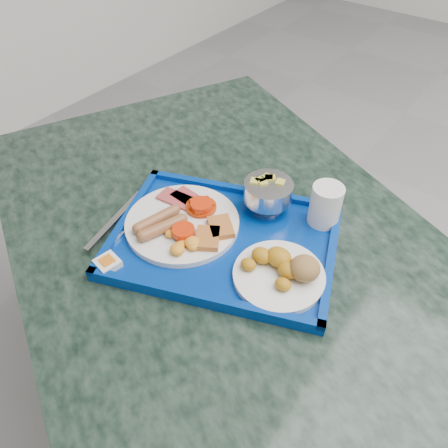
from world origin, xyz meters
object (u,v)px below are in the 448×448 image
(table, at_px, (224,291))
(tray, at_px, (224,241))
(main_plate, at_px, (184,223))
(juice_cup, at_px, (326,204))
(fruit_bowl, at_px, (268,192))
(bread_plate, at_px, (283,271))

(table, bearing_deg, tray, -50.36)
(tray, relative_size, main_plate, 2.25)
(table, relative_size, juice_cup, 16.27)
(table, bearing_deg, main_plate, -145.16)
(fruit_bowl, relative_size, juice_cup, 1.15)
(table, height_order, juice_cup, juice_cup)
(main_plate, relative_size, bread_plate, 1.38)
(tray, xyz_separation_m, juice_cup, (0.12, 0.16, 0.05))
(tray, relative_size, juice_cup, 5.91)
(bread_plate, bearing_deg, fruit_bowl, 132.47)
(main_plate, distance_m, juice_cup, 0.28)
(fruit_bowl, bearing_deg, juice_cup, 18.53)
(table, distance_m, main_plate, 0.23)
(tray, height_order, juice_cup, juice_cup)
(table, xyz_separation_m, fruit_bowl, (0.03, 0.10, 0.25))
(table, relative_size, fruit_bowl, 14.11)
(tray, height_order, bread_plate, bread_plate)
(table, height_order, bread_plate, bread_plate)
(main_plate, bearing_deg, bread_plate, 3.42)
(main_plate, xyz_separation_m, bread_plate, (0.22, 0.01, 0.00))
(tray, xyz_separation_m, fruit_bowl, (0.02, 0.12, 0.05))
(tray, bearing_deg, bread_plate, -4.26)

